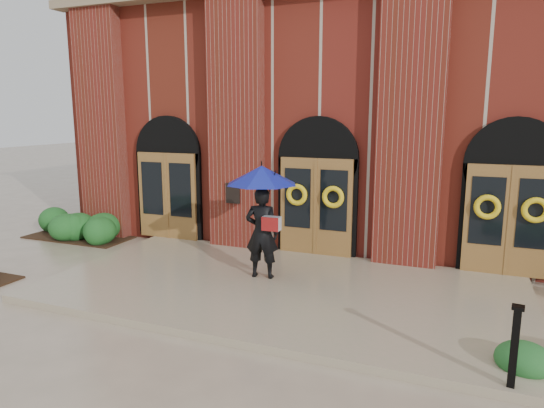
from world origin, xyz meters
The scene contains 6 objects.
ground centered at (0.00, 0.00, 0.00)m, with size 90.00×90.00×0.00m, color tan.
landing centered at (0.00, 0.15, 0.07)m, with size 10.00×5.30×0.15m, color gray.
church_building centered at (0.00, 8.78, 3.50)m, with size 16.20×12.53×7.00m.
man_with_umbrella centered at (-0.56, 0.50, 1.90)m, with size 1.79×1.79×2.50m.
metal_post centered at (4.27, -2.35, 0.75)m, with size 0.17×0.17×1.15m.
hedge_wall_left centered at (-7.38, 2.11, 0.38)m, with size 2.98×1.19×0.76m, color #1A4E1C.
Camera 1 is at (3.51, -9.06, 3.75)m, focal length 32.00 mm.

